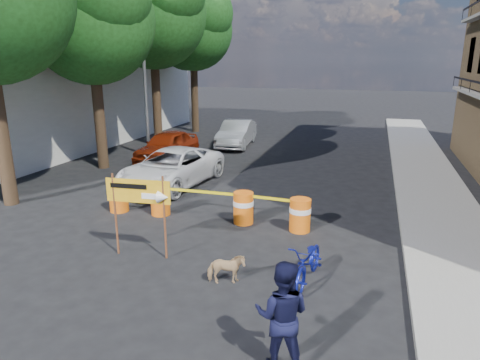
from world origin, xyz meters
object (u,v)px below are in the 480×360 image
Objects in this scene: bicycle at (310,244)px; dog at (226,269)px; suv_white at (171,168)px; barrel_mid_left at (160,199)px; pedestrian at (282,315)px; barrel_mid_right at (243,207)px; sedan_red at (167,146)px; barrel_far_left at (119,196)px; detour_sign at (147,198)px; barrel_far_right at (300,214)px; sedan_silver at (237,133)px.

bicycle is 1.78m from dog.
bicycle is 0.37× the size of suv_white.
barrel_mid_left is 5.57m from bicycle.
pedestrian is at bearing -162.95° from dog.
barrel_mid_right is 8.52m from sedan_red.
suv_white is (-3.59, 2.79, 0.20)m from barrel_mid_right.
detour_sign is (2.44, -2.53, 0.98)m from barrel_far_left.
barrel_far_left is at bearing -72.23° from sedan_red.
barrel_far_right is 11.87m from sedan_silver.
barrel_far_right is 0.22× the size of sedan_silver.
sedan_red is at bearing -120.97° from sedan_silver.
detour_sign is 1.12× the size of bicycle.
barrel_far_left is 0.23× the size of sedan_red.
detour_sign is at bearing -62.22° from sedan_red.
sedan_silver is at bearing -3.55° from dog.
bicycle is (6.16, -2.65, 0.41)m from barrel_far_left.
detour_sign reaches higher than barrel_mid_right.
detour_sign is 1.15× the size of pedestrian.
detour_sign reaches higher than sedan_silver.
detour_sign reaches higher than dog.
detour_sign is (-1.45, -2.71, 0.98)m from barrel_mid_right.
sedan_red is (-4.13, 9.14, -0.78)m from detour_sign.
barrel_mid_left is at bearing -63.28° from suv_white.
suv_white is at bearing 142.10° from bicycle.
suv_white is at bearing 142.08° from barrel_mid_right.
detour_sign is (1.10, -2.64, 0.98)m from barrel_mid_left.
sedan_red is at bearing 108.77° from detour_sign.
barrel_far_right is (4.17, -0.03, 0.00)m from barrel_mid_left.
sedan_red reaches higher than suv_white.
pedestrian is 0.44× the size of sedan_red.
sedan_red is (-7.20, 6.53, 0.20)m from barrel_far_right.
suv_white is 1.17× the size of sedan_silver.
barrel_mid_left is at bearing 107.08° from detour_sign.
detour_sign is at bearing -139.62° from barrel_far_right.
barrel_mid_right is at bearing -45.57° from sedan_red.
barrel_mid_left and barrel_far_right have the same top height.
barrel_far_left is 0.19× the size of suv_white.
sedan_red is (-2.00, 3.64, 0.00)m from suv_white.
detour_sign is at bearing -118.24° from barrel_mid_right.
barrel_far_left reaches higher than dog.
suv_white is at bearing 83.99° from barrel_far_left.
bicycle is (2.26, -2.83, 0.41)m from barrel_mid_right.
bicycle reaches higher than suv_white.
barrel_mid_left is 0.23× the size of sedan_red.
barrel_mid_left is 0.45× the size of detour_sign.
barrel_mid_right is (3.90, 0.18, 0.00)m from barrel_far_left.
pedestrian is (2.24, -5.43, 0.39)m from barrel_mid_right.
sedan_silver is (0.00, 7.78, 0.01)m from suv_white.
suv_white is at bearing -57.76° from sedan_red.
sedan_silver is (-4.24, 13.93, 0.35)m from dog.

